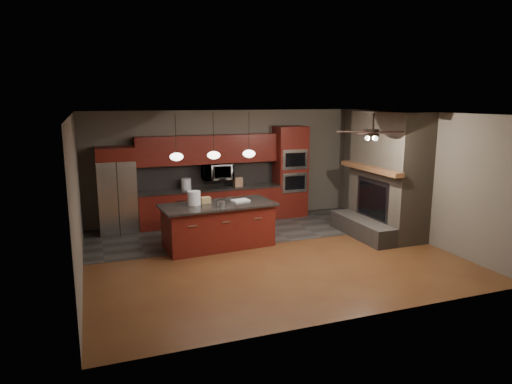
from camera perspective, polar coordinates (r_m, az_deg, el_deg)
name	(u,v)px	position (r m, az deg, el deg)	size (l,w,h in m)	color
ground	(268,254)	(9.28, 1.48, -7.75)	(7.00, 7.00, 0.00)	brown
ceiling	(269,113)	(8.77, 1.58, 9.81)	(7.00, 6.00, 0.02)	white
back_wall	(225,166)	(11.72, -3.92, 3.32)	(7.00, 0.02, 2.80)	#62574F
right_wall	(415,176)	(10.70, 19.22, 1.94)	(0.02, 6.00, 2.80)	#62574F
left_wall	(77,199)	(8.30, -21.52, -0.82)	(0.02, 6.00, 2.80)	#62574F
slate_tile_patch	(240,230)	(10.89, -2.03, -4.80)	(7.00, 2.40, 0.01)	#393734
fireplace_column	(386,179)	(10.75, 15.93, 1.62)	(1.30, 2.10, 2.80)	brown
back_cabinetry	(210,188)	(11.43, -5.81, 0.52)	(3.59, 0.64, 2.20)	#5B1B10
oven_tower	(290,172)	(12.05, 4.29, 2.54)	(0.80, 0.63, 2.38)	#5B1B10
microwave	(217,171)	(11.42, -4.89, 2.59)	(0.73, 0.41, 0.50)	silver
refrigerator	(117,191)	(10.96, -17.00, 0.17)	(0.85, 0.75, 2.00)	silver
kitchen_island	(218,225)	(9.64, -4.73, -4.15)	(2.44, 1.25, 0.92)	#5B1B10
white_bucket	(194,198)	(9.48, -7.75, -0.75)	(0.27, 0.27, 0.29)	silver
paint_can	(221,204)	(9.31, -4.35, -1.48)	(0.16, 0.16, 0.11)	#A9A8AD
paint_tray	(240,200)	(9.75, -1.96, -1.06)	(0.35, 0.25, 0.04)	white
cardboard_box	(205,200)	(9.63, -6.35, -1.01)	(0.20, 0.15, 0.13)	#9B7E50
counter_bucket	(186,184)	(11.23, -8.72, 0.99)	(0.24, 0.24, 0.27)	silver
counter_box	(238,182)	(11.52, -2.28, 1.26)	(0.21, 0.16, 0.23)	#A77756
pendant_left	(176,157)	(9.05, -9.91, 4.39)	(0.26, 0.26, 0.92)	black
pendant_center	(214,155)	(9.21, -5.30, 4.63)	(0.26, 0.26, 0.92)	black
pendant_right	(249,153)	(9.43, -0.88, 4.84)	(0.26, 0.26, 0.92)	black
ceiling_fan	(373,132)	(8.93, 14.41, 7.29)	(1.27, 1.33, 0.41)	black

